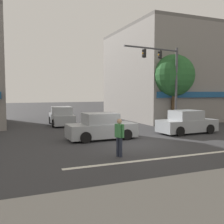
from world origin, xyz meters
TOP-DOWN VIEW (x-y plane):
  - ground_plane at (0.00, 0.00)m, footprint 120.00×120.00m
  - lane_marking_stripe at (0.00, -3.50)m, footprint 9.00×0.24m
  - building_right_corner at (10.14, 11.58)m, footprint 10.42×11.99m
  - street_tree at (6.69, 5.49)m, footprint 3.47×3.47m
  - utility_pole_far_right at (7.26, 8.49)m, footprint 1.40×0.22m
  - traffic_light_mast at (4.95, 3.91)m, footprint 4.85×0.81m
  - sedan_parked_curbside at (5.14, 1.70)m, footprint 4.17×2.01m
  - sedan_approaching_near at (-1.90, 9.48)m, footprint 2.05×4.18m
  - sedan_crossing_rightbound at (-1.06, 1.78)m, footprint 4.14×1.95m
  - pedestrian_mid_crossing at (-1.79, -2.54)m, footprint 0.33×0.54m

SIDE VIEW (x-z plane):
  - ground_plane at x=0.00m, z-range 0.00..0.00m
  - lane_marking_stripe at x=0.00m, z-range 0.00..0.01m
  - sedan_parked_curbside at x=5.14m, z-range -0.08..1.50m
  - sedan_approaching_near at x=-1.90m, z-range -0.08..1.50m
  - sedan_crossing_rightbound at x=-1.06m, z-range -0.08..1.50m
  - pedestrian_mid_crossing at x=-1.79m, z-range 0.11..1.78m
  - traffic_light_mast at x=4.95m, z-range 1.08..7.28m
  - street_tree at x=6.69m, z-range 1.22..7.16m
  - utility_pole_far_right at x=7.26m, z-range 0.15..8.80m
  - building_right_corner at x=10.14m, z-range 0.00..9.39m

